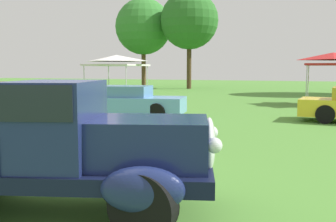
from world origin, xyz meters
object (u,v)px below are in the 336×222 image
canopy_tent_center_field (333,58)px  feature_pickup_truck (51,147)px  canopy_tent_left_field (116,60)px  show_car_burgundy (7,95)px  show_car_skyblue (129,102)px

canopy_tent_center_field → feature_pickup_truck: bearing=-101.5°
canopy_tent_left_field → show_car_burgundy: bearing=-115.0°
canopy_tent_left_field → canopy_tent_center_field: (12.07, 1.09, -0.00)m
feature_pickup_truck → canopy_tent_left_field: canopy_tent_left_field is taller
show_car_skyblue → canopy_tent_center_field: (7.32, 8.57, 1.82)m
feature_pickup_truck → canopy_tent_center_field: bearing=78.5°
canopy_tent_left_field → canopy_tent_center_field: size_ratio=1.14×
show_car_skyblue → feature_pickup_truck: bearing=-67.9°
show_car_skyblue → canopy_tent_center_field: bearing=49.5°
canopy_tent_center_field → canopy_tent_left_field: bearing=-174.9°
feature_pickup_truck → canopy_tent_left_field: size_ratio=1.42×
show_car_burgundy → canopy_tent_center_field: (14.87, 7.09, 1.82)m
show_car_burgundy → show_car_skyblue: size_ratio=1.08×
show_car_burgundy → feature_pickup_truck: bearing=-43.3°
feature_pickup_truck → canopy_tent_left_field: (-8.46, 16.60, 1.56)m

